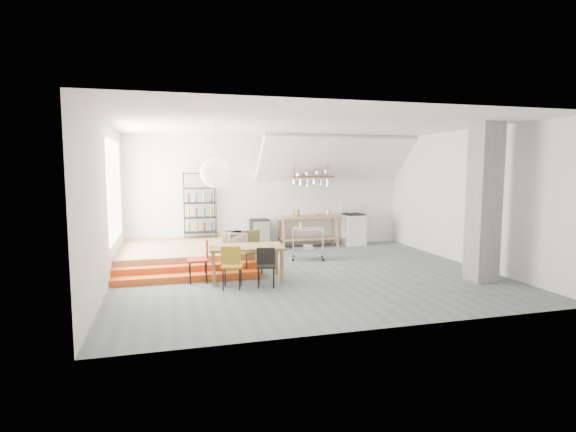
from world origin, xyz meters
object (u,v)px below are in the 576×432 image
object	(u,v)px
stove	(353,229)
rolling_cart	(308,239)
mini_fridge	(260,234)
dining_table	(246,250)

from	to	relation	value
stove	rolling_cart	bearing A→B (deg)	-138.69
stove	mini_fridge	distance (m)	2.85
rolling_cart	dining_table	bearing A→B (deg)	-122.04
stove	rolling_cart	xyz separation A→B (m)	(-1.98, -1.74, 0.04)
stove	mini_fridge	xyz separation A→B (m)	(-2.85, 0.04, -0.06)
rolling_cart	mini_fridge	size ratio (longest dim) A/B	1.06
rolling_cart	stove	bearing A→B (deg)	58.08
stove	dining_table	bearing A→B (deg)	-138.74
dining_table	mini_fridge	size ratio (longest dim) A/B	1.84
rolling_cart	mini_fridge	world-z (taller)	mini_fridge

